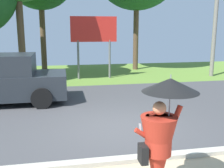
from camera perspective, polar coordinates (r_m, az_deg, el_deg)
ground_plane at (r=10.63m, az=-1.74°, el=-3.95°), size 40.00×22.00×0.20m
monk_pedestrian at (r=4.52m, az=10.29°, el=-11.46°), size 1.03×0.91×2.13m
utility_pole at (r=17.10m, az=21.30°, el=13.31°), size 1.80×0.24×6.70m
roadside_billboard at (r=15.24m, az=-3.92°, el=10.69°), size 2.60×0.12×3.50m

